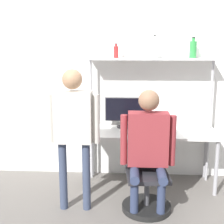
# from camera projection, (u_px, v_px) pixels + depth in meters

# --- Properties ---
(ground_plane) EXTENTS (12.00, 12.00, 0.00)m
(ground_plane) POSITION_uv_depth(u_px,v_px,m) (150.00, 196.00, 3.88)
(ground_plane) COLOR slate
(wall_back) EXTENTS (8.00, 0.06, 2.70)m
(wall_back) POSITION_uv_depth(u_px,v_px,m) (150.00, 82.00, 4.32)
(wall_back) COLOR white
(wall_back) RESTS_ON ground_plane
(desk) EXTENTS (1.73, 0.68, 0.74)m
(desk) POSITION_uv_depth(u_px,v_px,m) (150.00, 137.00, 4.10)
(desk) COLOR silver
(desk) RESTS_ON ground_plane
(shelf_unit) EXTENTS (1.64, 0.31, 1.68)m
(shelf_unit) POSITION_uv_depth(u_px,v_px,m) (151.00, 75.00, 4.11)
(shelf_unit) COLOR silver
(shelf_unit) RESTS_ON ground_plane
(monitor) EXTENTS (0.56, 0.24, 0.41)m
(monitor) POSITION_uv_depth(u_px,v_px,m) (126.00, 112.00, 4.25)
(monitor) COLOR #333338
(monitor) RESTS_ON desk
(laptop) EXTENTS (0.33, 0.22, 0.22)m
(laptop) POSITION_uv_depth(u_px,v_px,m) (149.00, 129.00, 3.96)
(laptop) COLOR #BCBCC1
(laptop) RESTS_ON desk
(cell_phone) EXTENTS (0.07, 0.15, 0.01)m
(cell_phone) POSITION_uv_depth(u_px,v_px,m) (172.00, 134.00, 3.92)
(cell_phone) COLOR black
(cell_phone) RESTS_ON desk
(office_chair) EXTENTS (0.56, 0.56, 0.89)m
(office_chair) POSITION_uv_depth(u_px,v_px,m) (146.00, 186.00, 3.55)
(office_chair) COLOR black
(office_chair) RESTS_ON ground_plane
(person_seated) EXTENTS (0.61, 0.47, 1.37)m
(person_seated) POSITION_uv_depth(u_px,v_px,m) (148.00, 142.00, 3.40)
(person_seated) COLOR #2D3856
(person_seated) RESTS_ON ground_plane
(person_standing) EXTENTS (0.57, 0.22, 1.60)m
(person_standing) POSITION_uv_depth(u_px,v_px,m) (73.00, 123.00, 3.38)
(person_standing) COLOR #38425B
(person_standing) RESTS_ON ground_plane
(bottle_green) EXTENTS (0.09, 0.09, 0.27)m
(bottle_green) POSITION_uv_depth(u_px,v_px,m) (193.00, 49.00, 4.01)
(bottle_green) COLOR #2D8C3F
(bottle_green) RESTS_ON shelf_unit
(bottle_red) EXTENTS (0.07, 0.07, 0.19)m
(bottle_red) POSITION_uv_depth(u_px,v_px,m) (116.00, 52.00, 4.07)
(bottle_red) COLOR maroon
(bottle_red) RESTS_ON shelf_unit
(bottle_clear) EXTENTS (0.07, 0.07, 0.29)m
(bottle_clear) POSITION_uv_depth(u_px,v_px,m) (154.00, 48.00, 4.04)
(bottle_clear) COLOR silver
(bottle_clear) RESTS_ON shelf_unit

